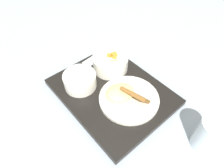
{
  "coord_description": "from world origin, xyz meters",
  "views": [
    {
      "loc": [
        0.32,
        -0.31,
        0.55
      ],
      "look_at": [
        0.0,
        0.0,
        0.05
      ],
      "focal_mm": 32.0,
      "sensor_mm": 36.0,
      "label": 1
    }
  ],
  "objects_px": {
    "knife": "(80,65)",
    "plate_main": "(127,97)",
    "spoon": "(84,66)",
    "bowl_salad": "(110,62)",
    "bowl_soup": "(80,80)",
    "glass_water": "(208,136)"
  },
  "relations": [
    {
      "from": "knife",
      "to": "plate_main",
      "type": "bearing_deg",
      "value": -89.63
    },
    {
      "from": "knife",
      "to": "spoon",
      "type": "height_order",
      "value": "knife"
    },
    {
      "from": "bowl_salad",
      "to": "spoon",
      "type": "distance_m",
      "value": 0.1
    },
    {
      "from": "bowl_salad",
      "to": "bowl_soup",
      "type": "distance_m",
      "value": 0.14
    },
    {
      "from": "bowl_soup",
      "to": "bowl_salad",
      "type": "bearing_deg",
      "value": 86.66
    },
    {
      "from": "bowl_salad",
      "to": "glass_water",
      "type": "bearing_deg",
      "value": -1.99
    },
    {
      "from": "bowl_salad",
      "to": "bowl_soup",
      "type": "xyz_separation_m",
      "value": [
        -0.01,
        -0.14,
        -0.0
      ]
    },
    {
      "from": "bowl_salad",
      "to": "knife",
      "type": "relative_size",
      "value": 0.69
    },
    {
      "from": "knife",
      "to": "glass_water",
      "type": "height_order",
      "value": "glass_water"
    },
    {
      "from": "knife",
      "to": "glass_water",
      "type": "relative_size",
      "value": 1.74
    },
    {
      "from": "plate_main",
      "to": "glass_water",
      "type": "xyz_separation_m",
      "value": [
        0.25,
        0.05,
        0.01
      ]
    },
    {
      "from": "bowl_salad",
      "to": "plate_main",
      "type": "distance_m",
      "value": 0.16
    },
    {
      "from": "knife",
      "to": "glass_water",
      "type": "distance_m",
      "value": 0.49
    },
    {
      "from": "plate_main",
      "to": "spoon",
      "type": "distance_m",
      "value": 0.22
    },
    {
      "from": "spoon",
      "to": "glass_water",
      "type": "xyz_separation_m",
      "value": [
        0.47,
        0.05,
        0.02
      ]
    },
    {
      "from": "bowl_soup",
      "to": "knife",
      "type": "distance_m",
      "value": 0.1
    },
    {
      "from": "glass_water",
      "to": "bowl_soup",
      "type": "bearing_deg",
      "value": -163.19
    },
    {
      "from": "plate_main",
      "to": "spoon",
      "type": "bearing_deg",
      "value": 179.89
    },
    {
      "from": "plate_main",
      "to": "knife",
      "type": "height_order",
      "value": "plate_main"
    },
    {
      "from": "plate_main",
      "to": "knife",
      "type": "relative_size",
      "value": 1.04
    },
    {
      "from": "plate_main",
      "to": "glass_water",
      "type": "bearing_deg",
      "value": 12.0
    },
    {
      "from": "glass_water",
      "to": "plate_main",
      "type": "bearing_deg",
      "value": -168.0
    }
  ]
}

